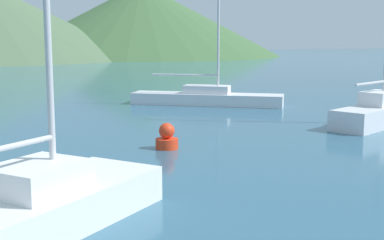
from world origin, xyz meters
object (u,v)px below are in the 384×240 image
sailboat_middle (39,202)px  sailboat_outer (207,97)px  buoy_marker (167,138)px  sailboat_inner (378,111)px

sailboat_middle → sailboat_outer: sailboat_middle is taller
buoy_marker → sailboat_inner: bearing=6.1°
sailboat_middle → sailboat_inner: bearing=-12.1°
sailboat_inner → buoy_marker: 9.03m
sailboat_middle → buoy_marker: (4.43, 5.66, -0.20)m
sailboat_inner → sailboat_outer: size_ratio=1.27×
sailboat_outer → buoy_marker: bearing=-85.3°
sailboat_outer → buoy_marker: 10.54m
sailboat_middle → buoy_marker: bearing=13.6°
sailboat_inner → sailboat_outer: sailboat_inner is taller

